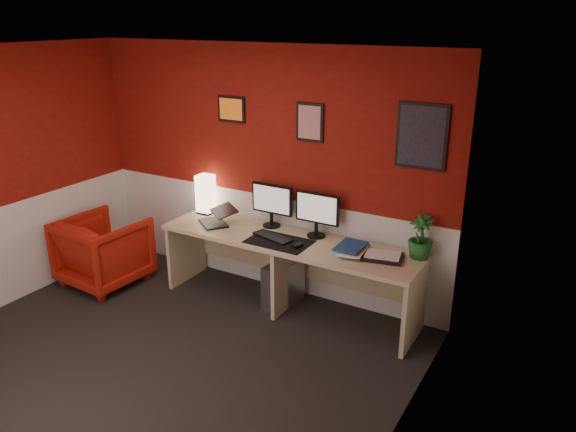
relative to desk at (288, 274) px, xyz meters
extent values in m
cube|color=black|center=(-0.48, -1.41, -0.36)|extent=(4.00, 3.50, 0.01)
cube|color=white|center=(-0.48, -1.41, 2.13)|extent=(4.00, 3.50, 0.01)
cube|color=maroon|center=(-0.48, 0.34, 0.89)|extent=(4.00, 0.01, 2.50)
cube|color=maroon|center=(1.52, -1.41, 0.89)|extent=(0.01, 3.50, 2.50)
cube|color=silver|center=(-0.48, 0.34, 0.14)|extent=(4.00, 0.01, 1.00)
cube|color=silver|center=(1.51, -1.41, 0.14)|extent=(0.01, 3.50, 1.00)
cube|color=#C8B680|center=(0.00, 0.00, 0.00)|extent=(2.60, 0.65, 0.73)
cube|color=#FFE5B2|center=(-1.13, 0.21, 0.56)|extent=(0.16, 0.16, 0.40)
cube|color=black|center=(-0.86, -0.03, 0.47)|extent=(0.40, 0.38, 0.22)
cube|color=black|center=(-0.32, 0.22, 0.66)|extent=(0.45, 0.06, 0.58)
cube|color=black|center=(0.20, 0.20, 0.66)|extent=(0.45, 0.06, 0.58)
cube|color=black|center=(-0.04, -0.10, 0.37)|extent=(0.60, 0.38, 0.01)
cube|color=black|center=(-0.14, -0.06, 0.38)|extent=(0.44, 0.24, 0.02)
cube|color=black|center=(0.18, -0.13, 0.39)|extent=(0.08, 0.11, 0.03)
imported|color=navy|center=(0.56, 0.01, 0.38)|extent=(0.31, 0.37, 0.03)
imported|color=silver|center=(0.57, -0.04, 0.40)|extent=(0.26, 0.33, 0.02)
imported|color=navy|center=(0.53, -0.01, 0.43)|extent=(0.24, 0.31, 0.03)
cube|color=black|center=(0.94, 0.03, 0.38)|extent=(0.39, 0.32, 0.03)
imported|color=#19591E|center=(1.21, 0.21, 0.56)|extent=(0.27, 0.27, 0.39)
cube|color=#99999E|center=(-0.07, 0.03, -0.14)|extent=(0.27, 0.48, 0.45)
imported|color=#AA1F12|center=(-1.98, -0.50, 0.00)|extent=(0.84, 0.86, 0.73)
cube|color=orange|center=(-0.84, 0.33, 1.49)|extent=(0.32, 0.02, 0.26)
cube|color=red|center=(0.05, 0.33, 1.44)|extent=(0.28, 0.02, 0.36)
cube|color=black|center=(1.11, 0.33, 1.42)|extent=(0.44, 0.02, 0.56)
camera|label=1|loc=(2.44, -4.23, 2.39)|focal=34.62mm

